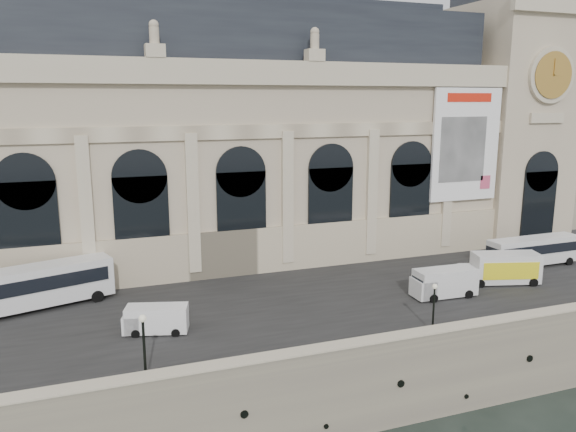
# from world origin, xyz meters

# --- Properties ---
(quay) EXTENTS (160.00, 70.00, 6.00)m
(quay) POSITION_xyz_m (0.00, 35.00, 3.00)
(quay) COLOR gray
(quay) RESTS_ON ground
(street) EXTENTS (160.00, 24.00, 0.06)m
(street) POSITION_xyz_m (0.00, 14.00, 6.03)
(street) COLOR #2D2D2D
(street) RESTS_ON quay
(parapet) EXTENTS (160.00, 1.40, 1.21)m
(parapet) POSITION_xyz_m (0.00, 0.60, 6.62)
(parapet) COLOR gray
(parapet) RESTS_ON quay
(museum) EXTENTS (69.00, 18.70, 29.10)m
(museum) POSITION_xyz_m (-5.98, 30.86, 19.72)
(museum) COLOR #C4B496
(museum) RESTS_ON quay
(clock_pavilion) EXTENTS (13.00, 14.72, 36.70)m
(clock_pavilion) POSITION_xyz_m (34.00, 27.93, 23.42)
(clock_pavilion) COLOR #C4B496
(clock_pavilion) RESTS_ON quay
(bus_left) EXTENTS (13.55, 6.50, 3.93)m
(bus_left) POSITION_xyz_m (-23.77, 18.59, 8.20)
(bus_left) COLOR silver
(bus_left) RESTS_ON quay
(bus_right) EXTENTS (11.22, 2.73, 3.29)m
(bus_right) POSITION_xyz_m (27.08, 13.99, 7.85)
(bus_right) COLOR silver
(bus_right) RESTS_ON quay
(van_b) EXTENTS (5.33, 3.20, 2.23)m
(van_b) POSITION_xyz_m (-14.62, 9.97, 7.14)
(van_b) COLOR white
(van_b) RESTS_ON quay
(van_c) EXTENTS (6.17, 2.73, 2.71)m
(van_c) POSITION_xyz_m (11.72, 9.12, 7.38)
(van_c) COLOR silver
(van_c) RESTS_ON quay
(box_truck) EXTENTS (8.14, 4.51, 3.13)m
(box_truck) POSITION_xyz_m (19.73, 10.46, 7.58)
(box_truck) COLOR silver
(box_truck) RESTS_ON quay
(lamp_left) EXTENTS (0.48, 0.48, 4.76)m
(lamp_left) POSITION_xyz_m (-16.08, 1.89, 8.37)
(lamp_left) COLOR black
(lamp_left) RESTS_ON quay
(lamp_right) EXTENTS (0.41, 0.41, 4.06)m
(lamp_right) POSITION_xyz_m (6.24, 2.41, 8.02)
(lamp_right) COLOR black
(lamp_right) RESTS_ON quay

